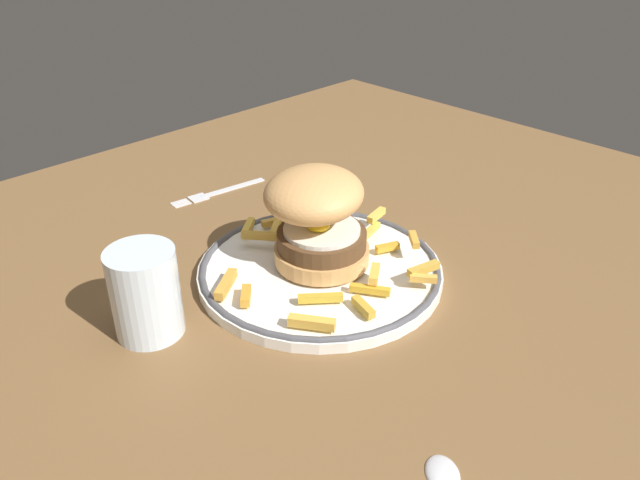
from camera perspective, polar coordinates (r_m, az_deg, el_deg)
name	(u,v)px	position (r cm, az deg, el deg)	size (l,w,h in cm)	color
ground_plane	(310,273)	(75.52, -0.93, -2.94)	(117.61, 94.84, 4.00)	brown
dinner_plate	(320,269)	(70.87, 0.00, -2.64)	(27.19, 27.19, 1.60)	white
burger	(317,216)	(68.44, -0.26, 2.15)	(12.51, 12.29, 10.94)	tan
fries_pile	(322,263)	(69.00, 0.17, -2.12)	(24.49, 25.20, 2.42)	gold
water_glass	(146,298)	(63.14, -15.35, -5.05)	(6.65, 6.65, 9.08)	silver
fork	(217,192)	(90.90, -9.26, 4.27)	(14.45, 3.42, 0.36)	silver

